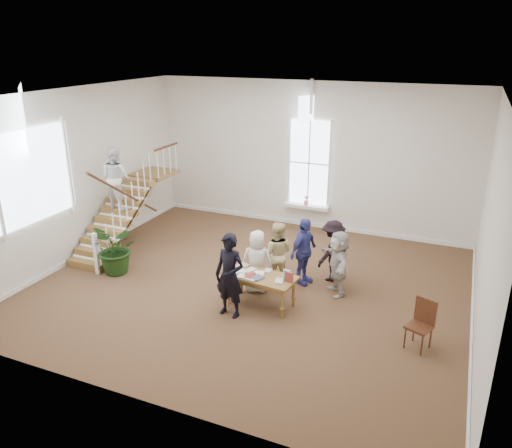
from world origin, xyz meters
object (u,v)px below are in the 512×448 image
at_px(woman_cluster_c, 338,263).
at_px(elderly_woman, 257,261).
at_px(person_yellow, 277,254).
at_px(library_table, 259,279).
at_px(side_chair, 422,321).
at_px(floor_plant, 116,249).
at_px(police_officer, 230,276).
at_px(woman_cluster_a, 304,251).
at_px(woman_cluster_b, 333,251).

bearing_deg(woman_cluster_c, elderly_woman, -101.26).
bearing_deg(woman_cluster_c, person_yellow, -116.09).
bearing_deg(person_yellow, library_table, 78.63).
bearing_deg(library_table, side_chair, 0.94).
relative_size(library_table, side_chair, 1.61).
bearing_deg(library_table, floor_plant, -175.54).
bearing_deg(police_officer, person_yellow, 83.87).
xyz_separation_m(floor_plant, side_chair, (7.43, -0.36, -0.11)).
distance_m(person_yellow, woman_cluster_c, 1.48).
relative_size(police_officer, person_yellow, 1.17).
height_order(library_table, woman_cluster_a, woman_cluster_a).
relative_size(woman_cluster_a, floor_plant, 1.25).
xyz_separation_m(police_officer, woman_cluster_b, (1.58, 2.49, -0.16)).
xyz_separation_m(police_officer, woman_cluster_c, (1.88, 1.84, -0.15)).
bearing_deg(police_officer, woman_cluster_b, 64.37).
xyz_separation_m(library_table, side_chair, (3.49, -0.28, -0.08)).
bearing_deg(woman_cluster_b, side_chair, 68.10).
xyz_separation_m(elderly_woman, woman_cluster_c, (1.78, 0.59, 0.03)).
xyz_separation_m(library_table, woman_cluster_a, (0.57, 1.40, 0.19)).
bearing_deg(side_chair, woman_cluster_c, 165.79).
distance_m(police_officer, woman_cluster_c, 2.64).
height_order(woman_cluster_a, side_chair, woman_cluster_a).
relative_size(elderly_woman, woman_cluster_c, 0.97).
bearing_deg(elderly_woman, woman_cluster_b, -152.20).
height_order(police_officer, floor_plant, police_officer).
xyz_separation_m(library_table, woman_cluster_b, (1.17, 1.85, 0.13)).
height_order(library_table, person_yellow, person_yellow).
xyz_separation_m(person_yellow, woman_cluster_b, (1.18, 0.74, -0.02)).
height_order(elderly_woman, woman_cluster_a, woman_cluster_a).
height_order(woman_cluster_a, woman_cluster_b, woman_cluster_a).
xyz_separation_m(woman_cluster_a, woman_cluster_c, (0.90, -0.20, -0.06)).
distance_m(police_officer, person_yellow, 1.80).
relative_size(elderly_woman, side_chair, 1.51).
bearing_deg(woman_cluster_b, woman_cluster_c, 45.37).
bearing_deg(woman_cluster_a, side_chair, -103.89).
relative_size(person_yellow, floor_plant, 1.19).
bearing_deg(floor_plant, woman_cluster_c, 11.74).
height_order(police_officer, woman_cluster_c, police_officer).
distance_m(library_table, police_officer, 0.82).
bearing_deg(woman_cluster_a, floor_plant, 122.38).
bearing_deg(side_chair, woman_cluster_a, 172.08).
bearing_deg(library_table, elderly_woman, 122.93).
xyz_separation_m(person_yellow, woman_cluster_c, (1.48, 0.09, -0.02)).
distance_m(library_table, woman_cluster_c, 1.90).
height_order(elderly_woman, floor_plant, elderly_woman).
bearing_deg(person_yellow, floor_plant, 2.61).
distance_m(woman_cluster_b, woman_cluster_c, 0.72).
relative_size(police_officer, woman_cluster_b, 1.20).
height_order(floor_plant, side_chair, floor_plant).
distance_m(elderly_woman, floor_plant, 3.66).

